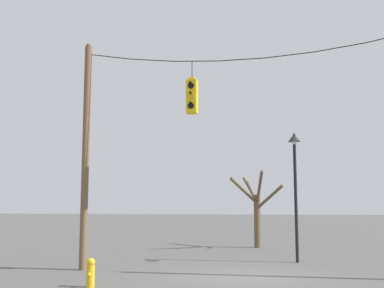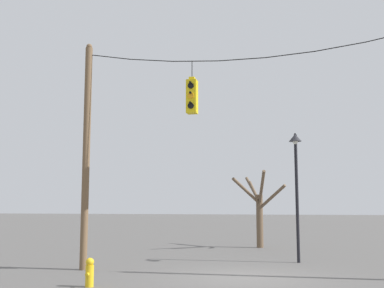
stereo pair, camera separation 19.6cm
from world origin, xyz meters
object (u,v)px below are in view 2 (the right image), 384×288
(street_lamp, at_px, (296,167))
(bare_tree, at_px, (258,208))
(utility_pole_left, at_px, (86,154))
(fire_hydrant, at_px, (90,272))
(traffic_light_near_right_pole, at_px, (192,96))

(street_lamp, bearing_deg, bare_tree, 107.92)
(utility_pole_left, bearing_deg, bare_tree, 63.06)
(bare_tree, bearing_deg, fire_hydrant, -104.21)
(street_lamp, distance_m, fire_hydrant, 9.01)
(street_lamp, relative_size, bare_tree, 1.21)
(street_lamp, bearing_deg, utility_pole_left, -153.94)
(traffic_light_near_right_pole, height_order, fire_hydrant, traffic_light_near_right_pole)
(utility_pole_left, relative_size, traffic_light_near_right_pole, 4.42)
(utility_pole_left, height_order, bare_tree, utility_pole_left)
(utility_pole_left, relative_size, street_lamp, 1.61)
(utility_pole_left, xyz_separation_m, street_lamp, (7.00, 3.42, -0.33))
(utility_pole_left, xyz_separation_m, traffic_light_near_right_pole, (3.74, -0.00, 1.83))
(traffic_light_near_right_pole, bearing_deg, fire_hydrant, -123.29)
(fire_hydrant, bearing_deg, street_lamp, 50.98)
(utility_pole_left, height_order, street_lamp, utility_pole_left)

